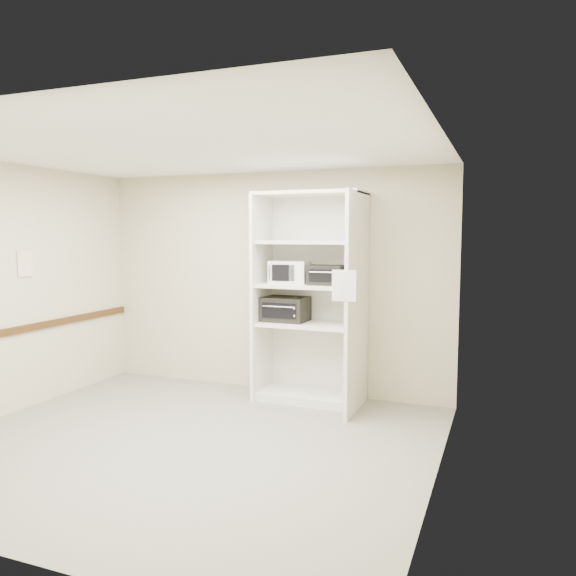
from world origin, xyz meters
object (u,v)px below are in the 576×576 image
(shelving_unit, at_px, (314,305))
(toaster_oven_lower, at_px, (286,309))
(toaster_oven_upper, at_px, (326,275))
(microwave, at_px, (289,272))

(shelving_unit, xyz_separation_m, toaster_oven_lower, (-0.36, 0.02, -0.07))
(toaster_oven_upper, distance_m, toaster_oven_lower, 0.66)
(microwave, height_order, toaster_oven_upper, microwave)
(shelving_unit, relative_size, toaster_oven_upper, 6.27)
(toaster_oven_upper, height_order, toaster_oven_lower, toaster_oven_upper)
(shelving_unit, xyz_separation_m, microwave, (-0.31, 0.03, 0.37))
(microwave, bearing_deg, shelving_unit, -10.89)
(shelving_unit, bearing_deg, microwave, 174.57)
(microwave, relative_size, toaster_oven_upper, 1.13)
(shelving_unit, relative_size, toaster_oven_lower, 4.72)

